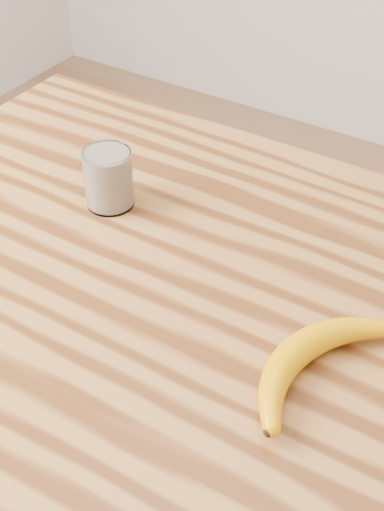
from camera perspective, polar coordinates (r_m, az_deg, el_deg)
The scene contains 3 objects.
table at distance 1.07m, azimuth 0.66°, elevation -7.63°, with size 1.20×0.80×0.90m.
smoothie_glass at distance 1.11m, azimuth -6.70°, elevation 6.17°, with size 0.08×0.08×0.09m.
banana at distance 0.88m, azimuth 8.51°, elevation -7.43°, with size 0.12×0.33×0.04m, color #D48C00, non-canonical shape.
Camera 1 is at (0.37, -0.62, 1.56)m, focal length 50.00 mm.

